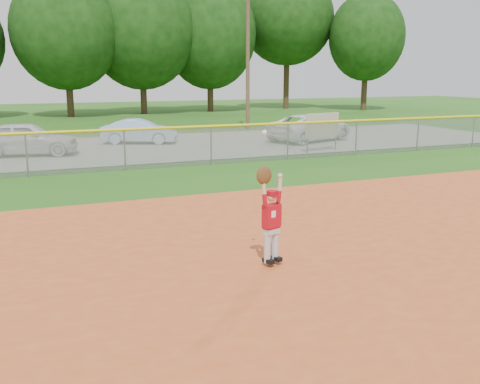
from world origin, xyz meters
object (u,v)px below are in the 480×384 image
ballplayer (271,215)px  car_blue (140,131)px  sponsor_sign (322,126)px  car_white_a (26,139)px  car_white_b (310,128)px

ballplayer → car_blue: bearing=85.3°
sponsor_sign → car_white_a: bearing=162.9°
car_white_a → ballplayer: bearing=-154.8°
car_white_a → car_blue: bearing=-55.3°
car_white_b → ballplayer: size_ratio=2.04×
car_white_b → sponsor_sign: sponsor_sign is taller
car_white_a → sponsor_sign: bearing=-95.1°
car_white_b → ballplayer: ballplayer is taller
car_white_b → ballplayer: (-10.04, -16.19, 0.28)m
sponsor_sign → car_white_b: bearing=67.8°
car_blue → ballplayer: (-1.52, -18.51, 0.35)m
car_white_a → sponsor_sign: 12.93m
sponsor_sign → ballplayer: (-8.52, -12.47, -0.17)m
car_white_a → car_white_b: bearing=-78.3°
ballplayer → car_white_a: bearing=103.2°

